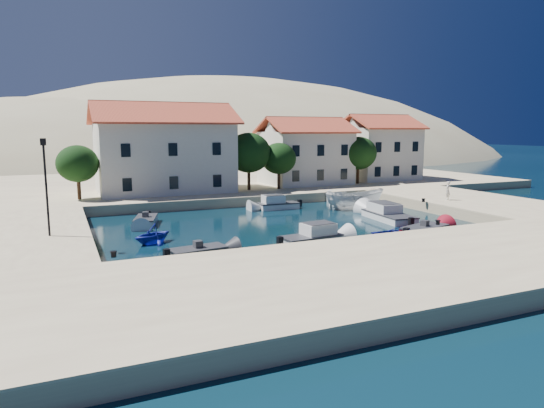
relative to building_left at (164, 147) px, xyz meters
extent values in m
plane|color=black|center=(6.00, -28.00, -5.94)|extent=(400.00, 400.00, 0.00)
cube|color=tan|center=(6.00, -34.00, -5.44)|extent=(52.00, 12.00, 1.00)
cube|color=tan|center=(26.50, -18.00, -5.44)|extent=(11.00, 20.00, 1.00)
cube|color=tan|center=(-13.00, -18.00, -5.44)|extent=(8.00, 20.00, 1.00)
cube|color=tan|center=(8.00, 10.00, -5.44)|extent=(80.00, 36.00, 1.00)
ellipsoid|color=tan|center=(-4.00, 82.00, -25.94)|extent=(198.00, 126.00, 72.00)
ellipsoid|color=tan|center=(41.00, 102.00, -30.94)|extent=(220.00, 176.00, 99.00)
cube|color=beige|center=(0.00, 0.00, -1.19)|extent=(14.00, 9.00, 7.50)
pyramid|color=#A33224|center=(0.00, 0.00, 3.66)|extent=(14.70, 9.45, 2.20)
cube|color=beige|center=(18.00, 1.00, -1.69)|extent=(10.00, 8.00, 6.50)
pyramid|color=#A33224|center=(18.00, 1.00, 2.46)|extent=(10.50, 8.40, 1.80)
cube|color=beige|center=(30.00, 2.00, -1.44)|extent=(9.00, 8.00, 7.00)
pyramid|color=#A33224|center=(30.00, 2.00, 2.96)|extent=(9.45, 8.40, 1.80)
cylinder|color=#382314|center=(-9.00, -3.00, -3.69)|extent=(0.36, 0.36, 2.50)
ellipsoid|color=black|center=(-9.00, -3.00, -1.44)|extent=(4.00, 4.00, 3.60)
cylinder|color=#382314|center=(9.00, -2.50, -3.44)|extent=(0.36, 0.36, 3.00)
ellipsoid|color=black|center=(9.00, -2.50, -0.74)|extent=(5.00, 5.00, 4.50)
cylinder|color=#382314|center=(12.50, -3.00, -3.69)|extent=(0.36, 0.36, 2.50)
ellipsoid|color=black|center=(12.50, -3.00, -1.44)|extent=(4.00, 4.00, 3.60)
cylinder|color=#382314|center=(24.00, -2.00, -3.56)|extent=(0.36, 0.36, 2.75)
ellipsoid|color=black|center=(24.00, -2.00, -1.09)|extent=(4.60, 4.60, 4.14)
cylinder|color=black|center=(-11.50, -20.00, -1.94)|extent=(0.14, 0.14, 6.00)
cube|color=black|center=(-11.50, -20.00, 1.06)|extent=(0.35, 0.25, 0.45)
cylinder|color=black|center=(-8.30, -27.20, -4.79)|extent=(0.36, 0.36, 0.30)
cylinder|color=black|center=(14.00, -27.20, -4.79)|extent=(0.36, 0.36, 0.30)
cylinder|color=black|center=(20.70, -18.00, -4.79)|extent=(0.36, 0.36, 0.30)
cube|color=#2D2E32|center=(-3.20, -25.43, -5.69)|extent=(3.53, 1.97, 0.90)
cube|color=#2D2E32|center=(-3.20, -25.43, -5.36)|extent=(3.62, 2.01, 0.10)
cube|color=#2D2E32|center=(-3.20, -25.43, -5.14)|extent=(0.57, 0.57, 0.50)
cube|color=silver|center=(4.81, -25.14, -5.69)|extent=(4.32, 2.21, 0.90)
cube|color=#2D2E32|center=(4.81, -25.14, -5.36)|extent=(4.42, 2.25, 0.10)
cube|color=silver|center=(4.81, -25.14, -4.99)|extent=(2.35, 1.73, 0.90)
imported|color=#1C279A|center=(11.73, -26.41, -5.94)|extent=(5.22, 4.20, 0.96)
cube|color=maroon|center=(14.13, -25.72, -5.69)|extent=(4.34, 2.90, 0.90)
cube|color=#2D2E32|center=(14.13, -25.72, -5.36)|extent=(4.44, 2.96, 0.10)
cube|color=#2D2E32|center=(14.13, -25.72, -5.14)|extent=(0.63, 0.63, 0.50)
cube|color=silver|center=(15.23, -19.96, -5.69)|extent=(2.79, 5.75, 0.90)
cube|color=#2D2E32|center=(15.23, -19.96, -5.36)|extent=(2.85, 5.89, 0.10)
cube|color=silver|center=(15.23, -19.96, -4.99)|extent=(2.20, 3.12, 0.90)
imported|color=silver|center=(15.61, -14.02, -5.94)|extent=(6.17, 3.81, 2.23)
cube|color=silver|center=(16.38, -9.87, -5.69)|extent=(2.41, 3.88, 0.90)
cube|color=#2D2E32|center=(16.38, -9.87, -5.36)|extent=(2.46, 3.97, 0.10)
cube|color=#2D2E32|center=(16.38, -9.87, -5.14)|extent=(0.59, 0.59, 0.50)
imported|color=#1C279A|center=(-5.05, -20.42, -5.94)|extent=(3.73, 3.56, 1.52)
cube|color=silver|center=(-4.37, -13.40, -5.69)|extent=(2.54, 3.92, 0.90)
cube|color=#2D2E32|center=(-4.37, -13.40, -5.36)|extent=(2.59, 4.01, 0.10)
cube|color=#2D2E32|center=(-4.37, -13.40, -5.14)|extent=(0.62, 0.62, 0.50)
cube|color=silver|center=(8.99, -10.60, -5.69)|extent=(3.94, 1.76, 0.90)
cube|color=#2D2E32|center=(8.99, -10.60, -5.36)|extent=(4.03, 1.80, 0.10)
cube|color=silver|center=(8.99, -10.60, -4.99)|extent=(2.10, 1.46, 0.90)
imported|color=beige|center=(23.72, -17.89, -4.02)|extent=(0.80, 0.72, 1.82)
camera|label=1|loc=(-10.71, -53.65, 1.79)|focal=32.00mm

